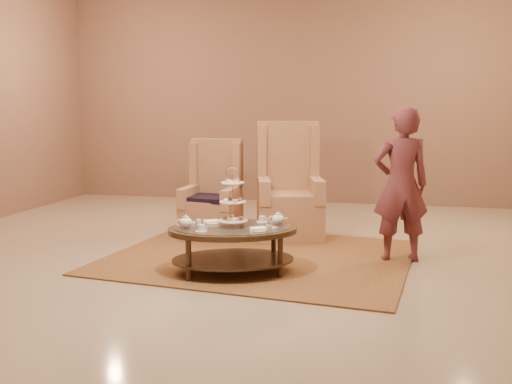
% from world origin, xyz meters
% --- Properties ---
extents(ground, '(8.00, 8.00, 0.00)m').
position_xyz_m(ground, '(0.00, 0.00, 0.00)').
color(ground, tan).
rests_on(ground, ground).
extents(ceiling, '(8.00, 8.00, 0.02)m').
position_xyz_m(ceiling, '(0.00, 0.00, 0.00)').
color(ceiling, silver).
rests_on(ceiling, ground).
extents(wall_back, '(8.00, 0.04, 3.50)m').
position_xyz_m(wall_back, '(0.00, 4.00, 1.75)').
color(wall_back, brown).
rests_on(wall_back, ground).
extents(rug, '(3.33, 2.89, 0.02)m').
position_xyz_m(rug, '(0.12, 0.21, 0.01)').
color(rug, olive).
rests_on(rug, ground).
extents(tea_table, '(1.41, 1.18, 1.01)m').
position_xyz_m(tea_table, '(-0.01, -0.43, 0.37)').
color(tea_table, black).
rests_on(tea_table, ground).
extents(armchair_left, '(0.65, 0.67, 1.19)m').
position_xyz_m(armchair_left, '(-0.66, 1.10, 0.40)').
color(armchair_left, '#B17953').
rests_on(armchair_left, ground).
extents(armchair_right, '(0.93, 0.95, 1.40)m').
position_xyz_m(armchair_right, '(0.25, 1.28, 0.47)').
color(armchair_right, '#B17953').
rests_on(armchair_right, ground).
extents(person, '(0.65, 0.51, 1.58)m').
position_xyz_m(person, '(1.54, 0.39, 0.79)').
color(person, brown).
rests_on(person, ground).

